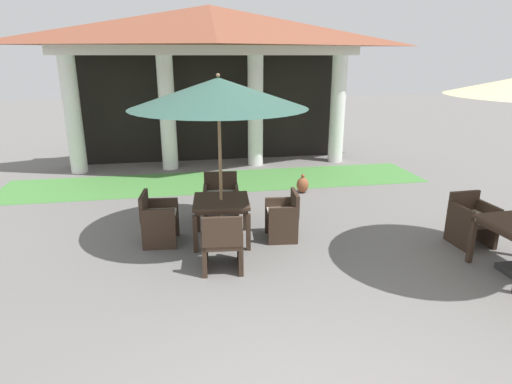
# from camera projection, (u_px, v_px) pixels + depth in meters

# --- Properties ---
(background_pavilion) EXTENTS (8.21, 2.77, 4.12)m
(background_pavilion) POSITION_uv_depth(u_px,v_px,m) (210.00, 44.00, 10.97)
(background_pavilion) COLOR white
(background_pavilion) RESTS_ON ground
(lawn_strip) EXTENTS (10.01, 1.93, 0.01)m
(lawn_strip) POSITION_uv_depth(u_px,v_px,m) (219.00, 181.00, 10.41)
(lawn_strip) COLOR #47843D
(lawn_strip) RESTS_ON ground
(patio_chair_near_foreground_north) EXTENTS (0.58, 0.60, 0.82)m
(patio_chair_near_foreground_north) POSITION_uv_depth(u_px,v_px,m) (471.00, 220.00, 6.85)
(patio_chair_near_foreground_north) COLOR #38281E
(patio_chair_near_foreground_north) RESTS_ON ground
(patio_table_mid_left) EXTENTS (0.96, 0.96, 0.71)m
(patio_table_mid_left) POSITION_uv_depth(u_px,v_px,m) (221.00, 205.00, 6.91)
(patio_table_mid_left) COLOR #38281E
(patio_table_mid_left) RESTS_ON ground
(patio_umbrella_mid_left) EXTENTS (2.70, 2.70, 2.67)m
(patio_umbrella_mid_left) POSITION_uv_depth(u_px,v_px,m) (218.00, 94.00, 6.37)
(patio_umbrella_mid_left) COLOR #2D2D2D
(patio_umbrella_mid_left) RESTS_ON ground
(patio_chair_mid_left_north) EXTENTS (0.69, 0.64, 0.84)m
(patio_chair_mid_left_north) POSITION_uv_depth(u_px,v_px,m) (221.00, 198.00, 7.94)
(patio_chair_mid_left_north) COLOR #38281E
(patio_chair_mid_left_north) RESTS_ON ground
(patio_chair_mid_left_east) EXTENTS (0.54, 0.60, 0.81)m
(patio_chair_mid_left_east) POSITION_uv_depth(u_px,v_px,m) (283.00, 216.00, 7.06)
(patio_chair_mid_left_east) COLOR #38281E
(patio_chair_mid_left_east) RESTS_ON ground
(patio_chair_mid_left_west) EXTENTS (0.59, 0.64, 0.84)m
(patio_chair_mid_left_west) POSITION_uv_depth(u_px,v_px,m) (158.00, 219.00, 6.88)
(patio_chair_mid_left_west) COLOR #38281E
(patio_chair_mid_left_west) RESTS_ON ground
(patio_chair_mid_left_south) EXTENTS (0.61, 0.63, 0.88)m
(patio_chair_mid_left_south) POSITION_uv_depth(u_px,v_px,m) (222.00, 243.00, 6.00)
(patio_chair_mid_left_south) COLOR #38281E
(patio_chair_mid_left_south) RESTS_ON ground
(terracotta_urn) EXTENTS (0.27, 0.27, 0.43)m
(terracotta_urn) POSITION_uv_depth(u_px,v_px,m) (303.00, 185.00, 9.52)
(terracotta_urn) COLOR brown
(terracotta_urn) RESTS_ON ground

